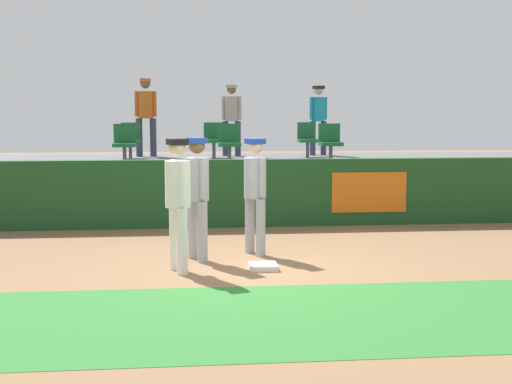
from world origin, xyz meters
TOP-DOWN VIEW (x-y plane):
  - ground_plane at (0.00, 0.00)m, footprint 60.00×60.00m
  - grass_foreground_strip at (0.00, -2.37)m, footprint 18.00×2.80m
  - first_base at (0.28, 0.00)m, footprint 0.40×0.40m
  - player_fielder_home at (-0.92, -0.03)m, footprint 0.45×0.60m
  - player_runner_visitor at (0.27, 1.06)m, footprint 0.46×0.47m
  - player_coach_visitor at (-0.64, 0.72)m, footprint 0.46×0.49m
  - field_wall at (0.01, 3.81)m, footprint 18.00×0.26m
  - bleacher_platform at (0.00, 6.38)m, footprint 18.00×4.80m
  - seat_back_center at (-0.12, 7.05)m, footprint 0.47×0.44m
  - seat_front_center at (0.13, 5.25)m, footprint 0.48×0.44m
  - seat_back_left at (-2.08, 7.05)m, footprint 0.44×0.44m
  - seat_back_right at (2.14, 7.05)m, footprint 0.44×0.44m
  - seat_front_right at (2.33, 5.25)m, footprint 0.48×0.44m
  - seat_front_left at (-2.07, 5.25)m, footprint 0.47×0.44m
  - spectator_hooded at (-1.74, 7.67)m, footprint 0.53×0.36m
  - spectator_capped at (0.35, 7.65)m, footprint 0.48×0.40m
  - spectator_casual at (2.55, 7.76)m, footprint 0.47×0.42m

SIDE VIEW (x-z plane):
  - ground_plane at x=0.00m, z-range 0.00..0.00m
  - grass_foreground_strip at x=0.00m, z-range 0.00..0.01m
  - first_base at x=0.28m, z-range 0.00..0.08m
  - bleacher_platform at x=0.00m, z-range 0.00..1.15m
  - field_wall at x=0.01m, z-range 0.00..1.32m
  - player_runner_visitor at x=0.27m, z-range 0.15..1.97m
  - player_coach_visitor at x=-0.64m, z-range 0.15..2.00m
  - player_fielder_home at x=-0.92m, z-range 0.15..2.02m
  - seat_back_right at x=2.14m, z-range 1.20..2.04m
  - seat_back_left at x=-2.08m, z-range 1.20..2.04m
  - seat_back_center at x=-0.12m, z-range 1.20..2.04m
  - seat_front_left at x=-2.07m, z-range 1.20..2.04m
  - seat_front_right at x=2.33m, z-range 1.20..2.04m
  - seat_front_center at x=0.13m, z-range 1.20..2.04m
  - spectator_casual at x=2.55m, z-range 1.29..3.03m
  - spectator_capped at x=0.35m, z-range 1.29..3.04m
  - spectator_hooded at x=-1.74m, z-range 1.30..3.19m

